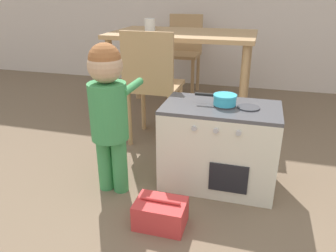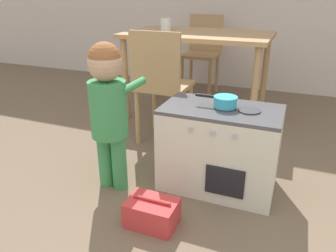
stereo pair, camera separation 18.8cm
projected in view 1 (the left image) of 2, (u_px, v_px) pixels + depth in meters
The scene contains 8 objects.
play_kitchen at pixel (219, 146), 1.92m from camera, with size 0.65×0.39×0.51m.
toy_pot at pixel (224, 99), 1.81m from camera, with size 0.23×0.13×0.06m.
child_figure at pixel (108, 103), 1.75m from camera, with size 0.23×0.35×0.86m.
toy_basket at pixel (160, 213), 1.63m from camera, with size 0.25×0.17×0.15m.
dining_table at pixel (183, 43), 2.89m from camera, with size 1.25×0.77×0.75m.
dining_chair_near at pixel (152, 84), 2.38m from camera, with size 0.37×0.37×0.85m.
dining_chair_far at pixel (183, 51), 3.64m from camera, with size 0.37×0.37×0.85m.
cup_on_table at pixel (150, 25), 2.93m from camera, with size 0.09×0.09×0.10m.
Camera 1 is at (0.27, -0.66, 1.10)m, focal length 35.00 mm.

